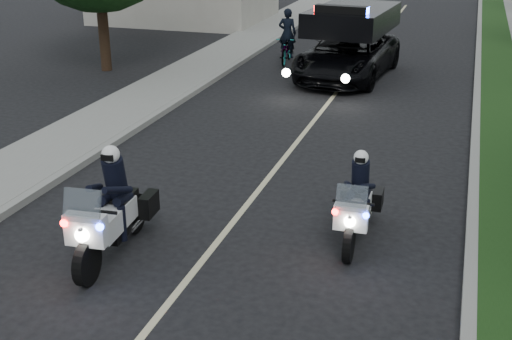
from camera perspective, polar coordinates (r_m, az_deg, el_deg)
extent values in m
cube|color=gray|center=(15.87, 18.35, 1.43)|extent=(0.20, 60.00, 0.15)
cube|color=#193814|center=(15.90, 20.86, 1.15)|extent=(1.20, 60.00, 0.16)
cube|color=gray|center=(17.66, -9.19, 4.29)|extent=(0.20, 60.00, 0.15)
cube|color=gray|center=(18.17, -12.30, 4.57)|extent=(2.00, 60.00, 0.16)
cube|color=#BFB78C|center=(16.30, 3.84, 2.79)|extent=(0.12, 50.00, 0.01)
imported|color=black|center=(22.46, 7.82, 7.91)|extent=(3.02, 5.68, 2.66)
imported|color=black|center=(24.44, 2.67, 9.21)|extent=(0.83, 1.89, 0.96)
imported|color=black|center=(24.44, 2.67, 9.21)|extent=(0.68, 0.49, 1.77)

